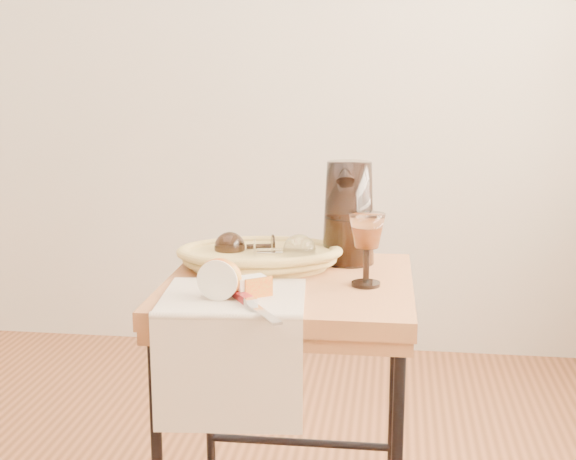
% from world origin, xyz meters
% --- Properties ---
extents(wall_back, '(3.60, 0.00, 2.70)m').
position_xyz_m(wall_back, '(0.00, 1.80, 1.35)').
color(wall_back, beige).
rests_on(wall_back, ground).
extents(side_table, '(0.57, 0.57, 0.71)m').
position_xyz_m(side_table, '(0.65, 0.32, 0.36)').
color(side_table, brown).
rests_on(side_table, floor).
extents(tea_towel, '(0.32, 0.30, 0.01)m').
position_xyz_m(tea_towel, '(0.55, 0.16, 0.71)').
color(tea_towel, beige).
rests_on(tea_towel, side_table).
extents(bread_basket, '(0.39, 0.30, 0.05)m').
position_xyz_m(bread_basket, '(0.56, 0.40, 0.74)').
color(bread_basket, '#AA8041').
rests_on(bread_basket, side_table).
extents(goblet_lying_a, '(0.14, 0.10, 0.07)m').
position_xyz_m(goblet_lying_a, '(0.53, 0.42, 0.76)').
color(goblet_lying_a, '#311F18').
rests_on(goblet_lying_a, bread_basket).
extents(goblet_lying_b, '(0.14, 0.10, 0.08)m').
position_xyz_m(goblet_lying_b, '(0.61, 0.38, 0.76)').
color(goblet_lying_b, white).
rests_on(goblet_lying_b, bread_basket).
extents(pitcher, '(0.20, 0.27, 0.29)m').
position_xyz_m(pitcher, '(0.77, 0.49, 0.84)').
color(pitcher, black).
rests_on(pitcher, side_table).
extents(wine_goblet, '(0.08, 0.08, 0.17)m').
position_xyz_m(wine_goblet, '(0.82, 0.29, 0.79)').
color(wine_goblet, white).
rests_on(wine_goblet, side_table).
extents(apple_half, '(0.09, 0.05, 0.08)m').
position_xyz_m(apple_half, '(0.52, 0.14, 0.76)').
color(apple_half, red).
rests_on(apple_half, tea_towel).
extents(apple_wedge, '(0.07, 0.06, 0.04)m').
position_xyz_m(apple_wedge, '(0.59, 0.16, 0.74)').
color(apple_wedge, white).
rests_on(apple_wedge, tea_towel).
extents(table_knife, '(0.14, 0.20, 0.02)m').
position_xyz_m(table_knife, '(0.60, 0.08, 0.73)').
color(table_knife, silver).
rests_on(table_knife, tea_towel).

